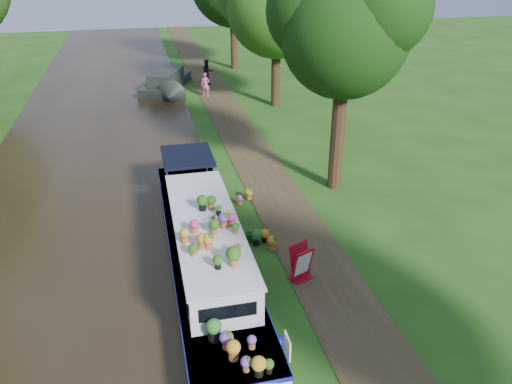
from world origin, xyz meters
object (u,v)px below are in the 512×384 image
(plant_boat, at_px, (208,252))
(second_boat, at_px, (166,82))
(pedestrian_dark, at_px, (207,72))
(pedestrian_pink, at_px, (205,85))
(sandwich_board, at_px, (301,264))

(plant_boat, xyz_separation_m, second_boat, (0.32, 22.36, -0.31))
(second_boat, bearing_deg, pedestrian_dark, 34.84)
(plant_boat, relative_size, pedestrian_dark, 7.59)
(pedestrian_pink, bearing_deg, plant_boat, -78.55)
(second_boat, height_order, pedestrian_dark, pedestrian_dark)
(pedestrian_pink, distance_m, pedestrian_dark, 3.05)
(second_boat, bearing_deg, pedestrian_pink, -21.63)
(sandwich_board, bearing_deg, pedestrian_dark, 64.88)
(plant_boat, xyz_separation_m, pedestrian_dark, (3.31, 23.05, 0.07))
(pedestrian_pink, xyz_separation_m, pedestrian_dark, (0.56, 3.00, 0.10))
(second_boat, distance_m, sandwich_board, 23.31)
(second_boat, xyz_separation_m, pedestrian_dark, (3.00, 0.70, 0.37))
(second_boat, bearing_deg, plant_boat, -69.04)
(plant_boat, distance_m, sandwich_board, 2.84)
(plant_boat, bearing_deg, pedestrian_pink, 82.19)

